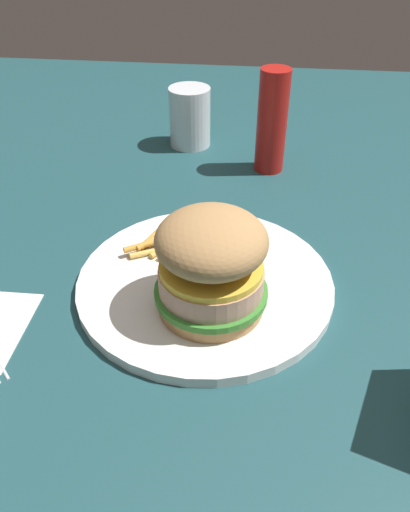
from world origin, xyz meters
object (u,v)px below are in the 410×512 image
object	(u,v)px
fries_pile	(165,244)
sandwich	(211,264)
drink_glass	(190,120)
ketchup_bottle	(272,122)
plate	(205,282)

from	to	relation	value
fries_pile	sandwich	bearing A→B (deg)	-55.40
fries_pile	drink_glass	xyz separation A→B (m)	(-0.02, 0.31, 0.03)
drink_glass	ketchup_bottle	bearing A→B (deg)	-29.36
plate	sandwich	xyz separation A→B (m)	(0.01, -0.04, 0.06)
sandwich	drink_glass	bearing A→B (deg)	101.00
fries_pile	drink_glass	bearing A→B (deg)	92.74
plate	fries_pile	world-z (taller)	fries_pile
sandwich	drink_glass	distance (m)	0.42
plate	sandwich	size ratio (longest dim) A/B	2.45
sandwich	fries_pile	xyz separation A→B (m)	(-0.06, 0.09, -0.05)
fries_pile	drink_glass	size ratio (longest dim) A/B	0.99
plate	drink_glass	distance (m)	0.37
fries_pile	drink_glass	distance (m)	0.32
fries_pile	plate	bearing A→B (deg)	-43.30
sandwich	ketchup_bottle	bearing A→B (deg)	80.98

